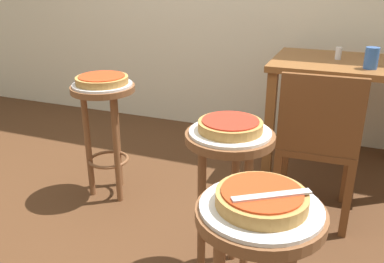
{
  "coord_description": "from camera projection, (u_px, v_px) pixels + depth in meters",
  "views": [
    {
      "loc": [
        1.05,
        -1.66,
        1.31
      ],
      "look_at": [
        0.42,
        -0.06,
        0.63
      ],
      "focal_mm": 38.23,
      "sensor_mm": 36.0,
      "label": 1
    }
  ],
  "objects": [
    {
      "name": "condiment_shaker",
      "position": [
        338.0,
        53.0,
        2.66
      ],
      "size": [
        0.04,
        0.04,
        0.08
      ],
      "primitive_type": "cylinder",
      "color": "white",
      "rests_on": "dining_table"
    },
    {
      "name": "stool_leftside",
      "position": [
        105.0,
        117.0,
        2.39
      ],
      "size": [
        0.37,
        0.37,
        0.7
      ],
      "color": "brown",
      "rests_on": "ground_plane"
    },
    {
      "name": "pizza_leftside",
      "position": [
        102.0,
        80.0,
        2.3
      ],
      "size": [
        0.3,
        0.3,
        0.05
      ],
      "color": "#B78442",
      "rests_on": "serving_plate_leftside"
    },
    {
      "name": "wooden_chair",
      "position": [
        317.0,
        142.0,
        2.15
      ],
      "size": [
        0.42,
        0.42,
        0.85
      ],
      "color": "brown",
      "rests_on": "ground_plane"
    },
    {
      "name": "pizza_server_knife",
      "position": [
        272.0,
        195.0,
        1.08
      ],
      "size": [
        0.2,
        0.14,
        0.01
      ],
      "primitive_type": "cube",
      "rotation": [
        0.0,
        0.0,
        0.59
      ],
      "color": "silver",
      "rests_on": "pizza_foreground"
    },
    {
      "name": "serving_plate_leftside",
      "position": [
        102.0,
        85.0,
        2.32
      ],
      "size": [
        0.34,
        0.34,
        0.01
      ],
      "primitive_type": "cylinder",
      "color": "silver",
      "rests_on": "stool_leftside"
    },
    {
      "name": "pizza_foreground",
      "position": [
        262.0,
        198.0,
        1.11
      ],
      "size": [
        0.25,
        0.25,
        0.05
      ],
      "color": "#B78442",
      "rests_on": "serving_plate_foreground"
    },
    {
      "name": "stool_middle",
      "position": [
        228.0,
        175.0,
        1.71
      ],
      "size": [
        0.37,
        0.37,
        0.7
      ],
      "color": "brown",
      "rests_on": "ground_plane"
    },
    {
      "name": "serving_plate_middle",
      "position": [
        230.0,
        132.0,
        1.64
      ],
      "size": [
        0.33,
        0.33,
        0.01
      ],
      "primitive_type": "cylinder",
      "color": "white",
      "rests_on": "stool_middle"
    },
    {
      "name": "pizza_middle",
      "position": [
        230.0,
        126.0,
        1.63
      ],
      "size": [
        0.26,
        0.26,
        0.05
      ],
      "color": "#B78442",
      "rests_on": "serving_plate_middle"
    },
    {
      "name": "dining_table",
      "position": [
        342.0,
        81.0,
        2.68
      ],
      "size": [
        0.9,
        0.69,
        0.76
      ],
      "color": "brown",
      "rests_on": "ground_plane"
    },
    {
      "name": "ground_plane",
      "position": [
        126.0,
        222.0,
        2.28
      ],
      "size": [
        6.0,
        6.0,
        0.0
      ],
      "primitive_type": "plane",
      "color": "#4C2D19"
    },
    {
      "name": "cup_near_edge",
      "position": [
        371.0,
        58.0,
        2.4
      ],
      "size": [
        0.08,
        0.08,
        0.13
      ],
      "primitive_type": "cylinder",
      "color": "#3360B2",
      "rests_on": "dining_table"
    },
    {
      "name": "serving_plate_foreground",
      "position": [
        261.0,
        207.0,
        1.12
      ],
      "size": [
        0.34,
        0.34,
        0.01
      ],
      "primitive_type": "cylinder",
      "color": "silver",
      "rests_on": "stool_foreground"
    }
  ]
}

